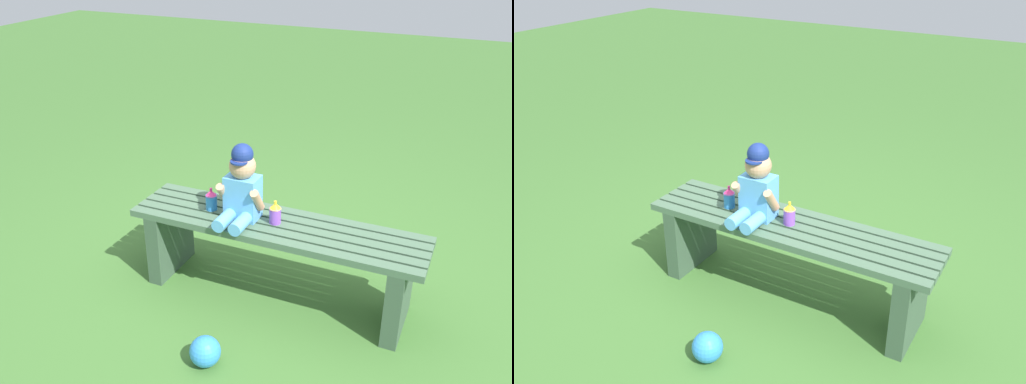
# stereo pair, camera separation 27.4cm
# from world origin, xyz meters

# --- Properties ---
(ground_plane) EXTENTS (16.00, 16.00, 0.00)m
(ground_plane) POSITION_xyz_m (0.00, 0.00, 0.00)
(ground_plane) COLOR #3D6B2D
(park_bench) EXTENTS (1.53, 0.37, 0.44)m
(park_bench) POSITION_xyz_m (0.00, -0.00, 0.30)
(park_bench) COLOR #47664C
(park_bench) RESTS_ON ground_plane
(child_figure) EXTENTS (0.23, 0.27, 0.40)m
(child_figure) POSITION_xyz_m (-0.18, -0.03, 0.62)
(child_figure) COLOR #59A5E5
(child_figure) RESTS_ON park_bench
(sippy_cup_left) EXTENTS (0.06, 0.06, 0.12)m
(sippy_cup_left) POSITION_xyz_m (-0.37, -0.00, 0.50)
(sippy_cup_left) COLOR #338CE5
(sippy_cup_left) RESTS_ON park_bench
(sippy_cup_right) EXTENTS (0.06, 0.06, 0.12)m
(sippy_cup_right) POSITION_xyz_m (-0.01, -0.00, 0.50)
(sippy_cup_right) COLOR #8C4CCC
(sippy_cup_right) RESTS_ON park_bench
(toy_ball) EXTENTS (0.14, 0.14, 0.14)m
(toy_ball) POSITION_xyz_m (-0.09, -0.62, 0.07)
(toy_ball) COLOR #338CE5
(toy_ball) RESTS_ON ground_plane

